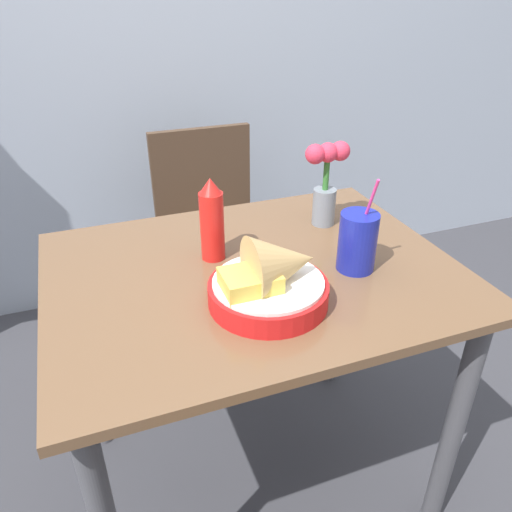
{
  "coord_description": "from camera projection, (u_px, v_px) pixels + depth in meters",
  "views": [
    {
      "loc": [
        -0.35,
        -0.96,
        1.38
      ],
      "look_at": [
        -0.01,
        -0.04,
        0.82
      ],
      "focal_mm": 35.0,
      "sensor_mm": 36.0,
      "label": 1
    }
  ],
  "objects": [
    {
      "name": "ground_plane",
      "position": [
        254.0,
        475.0,
        1.57
      ],
      "size": [
        12.0,
        12.0,
        0.0
      ],
      "primitive_type": "plane",
      "color": "#38383D"
    },
    {
      "name": "dining_table",
      "position": [
        254.0,
        312.0,
        1.25
      ],
      "size": [
        0.97,
        0.74,
        0.76
      ],
      "color": "brown",
      "rests_on": "ground_plane"
    },
    {
      "name": "chair_far_window",
      "position": [
        210.0,
        220.0,
        2.0
      ],
      "size": [
        0.4,
        0.4,
        0.86
      ],
      "color": "#473323",
      "rests_on": "ground_plane"
    },
    {
      "name": "food_basket",
      "position": [
        273.0,
        280.0,
        1.05
      ],
      "size": [
        0.26,
        0.26,
        0.16
      ],
      "color": "red",
      "rests_on": "dining_table"
    },
    {
      "name": "ketchup_bottle",
      "position": [
        212.0,
        220.0,
        1.19
      ],
      "size": [
        0.06,
        0.06,
        0.21
      ],
      "color": "red",
      "rests_on": "dining_table"
    },
    {
      "name": "drink_cup",
      "position": [
        357.0,
        244.0,
        1.16
      ],
      "size": [
        0.09,
        0.09,
        0.23
      ],
      "color": "#192399",
      "rests_on": "dining_table"
    },
    {
      "name": "flower_vase",
      "position": [
        326.0,
        179.0,
        1.34
      ],
      "size": [
        0.13,
        0.06,
        0.23
      ],
      "color": "gray",
      "rests_on": "dining_table"
    }
  ]
}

